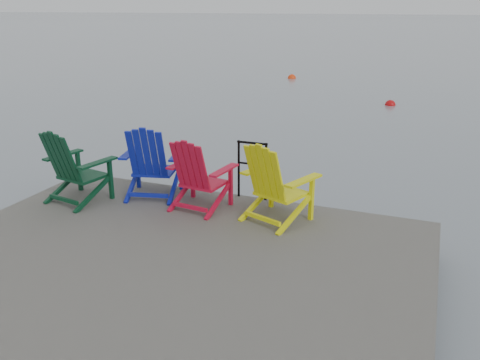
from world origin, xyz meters
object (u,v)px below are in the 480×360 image
(chair_green, at_px, (74,166))
(buoy_a, at_px, (390,105))
(handrail, at_px, (252,165))
(chair_yellow, at_px, (275,182))
(buoy_b, at_px, (292,78))
(chair_blue, at_px, (152,161))
(chair_red, at_px, (198,174))

(chair_green, relative_size, buoy_a, 3.06)
(handrail, xyz_separation_m, chair_green, (-2.42, -1.11, 0.02))
(chair_yellow, distance_m, buoy_a, 12.25)
(handrail, bearing_deg, buoy_b, 103.83)
(buoy_b, bearing_deg, buoy_a, -46.41)
(chair_blue, distance_m, chair_yellow, 2.05)
(chair_red, relative_size, buoy_a, 2.91)
(chair_yellow, relative_size, buoy_a, 3.06)
(handrail, distance_m, chair_yellow, 0.92)
(chair_green, bearing_deg, chair_blue, 43.28)
(chair_red, bearing_deg, chair_blue, 174.68)
(chair_yellow, relative_size, buoy_b, 2.83)
(chair_green, height_order, chair_red, chair_green)
(chair_blue, relative_size, chair_red, 1.07)
(handrail, bearing_deg, chair_yellow, -50.27)
(chair_blue, bearing_deg, chair_yellow, -20.07)
(chair_green, height_order, buoy_a, chair_green)
(chair_green, bearing_deg, handrail, 35.55)
(chair_yellow, bearing_deg, chair_red, -160.13)
(handrail, height_order, chair_green, chair_green)
(chair_green, xyz_separation_m, buoy_a, (3.39, 12.60, -1.07))
(buoy_a, xyz_separation_m, buoy_b, (-5.11, 5.37, 0.00))
(chair_green, xyz_separation_m, buoy_b, (-1.72, 17.96, -1.07))
(chair_yellow, height_order, buoy_b, chair_yellow)
(buoy_b, bearing_deg, handrail, -76.17)
(chair_red, bearing_deg, buoy_b, 108.33)
(buoy_a, bearing_deg, chair_blue, -101.40)
(chair_yellow, bearing_deg, buoy_b, 126.03)
(chair_yellow, distance_m, buoy_b, 18.22)
(chair_green, distance_m, chair_red, 1.90)
(chair_blue, bearing_deg, handrail, 4.61)
(handrail, height_order, chair_blue, chair_blue)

